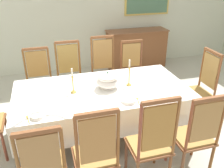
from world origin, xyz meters
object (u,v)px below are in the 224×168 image
Objects in this scene: chair_north_b at (70,75)px; bowl_near_right at (37,116)px; chair_south_a at (43,165)px; sideboard at (136,49)px; chair_south_d at (196,134)px; spoon_primary at (138,99)px; chair_head_east at (200,87)px; bowl_near_left at (129,100)px; dining_table at (102,94)px; spoon_secondary at (27,117)px; chair_north_a at (39,80)px; chair_north_c at (104,71)px; chair_north_d at (133,70)px; candlestick_east at (129,75)px; candlestick_west at (73,83)px; soup_tureen at (108,80)px; chair_south_c at (152,141)px; chair_south_b at (96,153)px.

chair_north_b is 7.77× the size of bowl_near_right.
chair_south_a is 0.72× the size of sideboard.
chair_south_d is 6.24× the size of spoon_primary.
chair_south_d is (1.66, -0.00, 0.02)m from chair_south_a.
chair_head_east reaches higher than bowl_near_left.
chair_south_d is at bearing -50.14° from dining_table.
bowl_near_right reaches higher than spoon_secondary.
bowl_near_right is 0.83× the size of spoon_secondary.
chair_north_a is at bearing 142.93° from spoon_primary.
spoon_primary is (1.20, 0.07, -0.02)m from bowl_near_right.
chair_north_a is at bearing 90.00° from chair_south_a.
bowl_near_left is at bearing 108.22° from chair_head_east.
sideboard is (1.10, 2.83, -0.31)m from spoon_primary.
chair_north_b is at bearing 0.23° from chair_north_c.
dining_table is 1.57m from chair_head_east.
dining_table is 13.20× the size of spoon_primary.
chair_north_d is at bearing 90.00° from chair_south_d.
candlestick_east is (-0.45, 1.00, 0.35)m from chair_south_d.
sideboard is (0.62, 1.42, -0.09)m from chair_north_d.
dining_table is at bearing 129.88° from chair_north_a.
chair_south_a reaches higher than spoon_secondary.
bowl_near_right is at bearing 162.97° from chair_south_d.
candlestick_west is at bearing 114.13° from chair_north_a.
chair_south_a is 3.37× the size of soup_tureen.
bowl_near_right is at bearing -24.00° from spoon_secondary.
chair_north_b is at bearing -179.51° from chair_north_a.
soup_tureen is at bearing 101.84° from chair_south_c.
chair_south_d is 1.29m from soup_tureen.
candlestick_east is 0.44m from spoon_primary.
soup_tureen is 0.90× the size of candlestick_west.
candlestick_east is (0.09, 1.00, 0.33)m from chair_south_c.
chair_north_d is (1.66, -0.00, -0.00)m from chair_north_a.
chair_head_east is 6.45× the size of bowl_near_left.
chair_north_c is (1.12, 2.00, 0.05)m from chair_south_a.
bowl_near_left is at bearing 110.83° from chair_north_b.
chair_south_b is at bearing 90.00° from chair_north_b.
chair_south_a is at bearing -152.45° from bowl_near_left.
chair_head_east is 2.47m from bowl_near_right.
spoon_secondary is (-1.19, -0.02, -0.02)m from bowl_near_left.
chair_north_b is 1.27m from candlestick_east.
dining_table is at bearing 0.00° from candlestick_west.
bowl_near_left is 1.20× the size of bowl_near_right.
bowl_near_left is 1.19m from spoon_secondary.
bowl_near_left is 1.00× the size of spoon_secondary.
spoon_secondary is at bearing -156.27° from soup_tureen.
chair_north_d is 1.57m from bowl_near_left.
chair_south_d is at bearing -42.79° from bowl_near_left.
chair_south_a is 0.91× the size of chair_head_east.
bowl_near_right is 0.10× the size of sideboard.
candlestick_east is at bearing 65.83° from chair_north_d.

